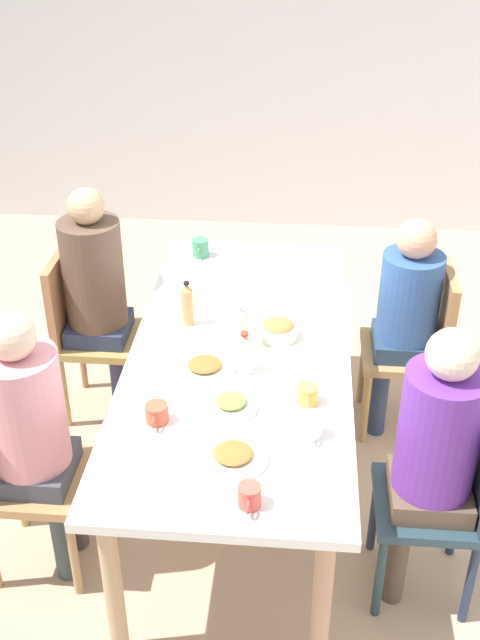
{
  "coord_description": "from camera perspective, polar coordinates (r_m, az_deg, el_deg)",
  "views": [
    {
      "loc": [
        2.74,
        0.24,
        2.59
      ],
      "look_at": [
        0.0,
        0.0,
        0.91
      ],
      "focal_mm": 43.28,
      "sensor_mm": 36.0,
      "label": 1
    }
  ],
  "objects": [
    {
      "name": "chair_3",
      "position": [
        3.23,
        -16.29,
        -10.24
      ],
      "size": [
        0.4,
        0.4,
        0.9
      ],
      "color": "#AC7F50",
      "rests_on": "ground_plane"
    },
    {
      "name": "cup_3",
      "position": [
        2.91,
        -6.19,
        -6.88
      ],
      "size": [
        0.12,
        0.09,
        0.07
      ],
      "color": "#C5543A",
      "rests_on": "dining_table"
    },
    {
      "name": "cup_4",
      "position": [
        2.83,
        5.32,
        -7.77
      ],
      "size": [
        0.11,
        0.08,
        0.1
      ],
      "color": "white",
      "rests_on": "dining_table"
    },
    {
      "name": "person_1",
      "position": [
        2.94,
        14.13,
        -9.03
      ],
      "size": [
        0.3,
        0.3,
        1.23
      ],
      "color": "brown",
      "rests_on": "ground_plane"
    },
    {
      "name": "dining_table",
      "position": [
        3.35,
        0.0,
        -3.33
      ],
      "size": [
        2.1,
        0.94,
        0.76
      ],
      "color": "white",
      "rests_on": "ground_plane"
    },
    {
      "name": "bottle_2",
      "position": [
        3.44,
        -3.92,
        1.15
      ],
      "size": [
        0.05,
        0.05,
        0.21
      ],
      "color": "tan",
      "rests_on": "dining_table"
    },
    {
      "name": "wall_left",
      "position": [
        5.97,
        2.74,
        18.82
      ],
      "size": [
        0.12,
        5.17,
        2.6
      ],
      "primitive_type": "cube",
      "color": "silver",
      "rests_on": "ground_plane"
    },
    {
      "name": "person_3",
      "position": [
        3.07,
        -15.27,
        -7.48
      ],
      "size": [
        0.3,
        0.3,
        1.21
      ],
      "color": "#463938",
      "rests_on": "ground_plane"
    },
    {
      "name": "person_0",
      "position": [
        3.88,
        -10.54,
        2.46
      ],
      "size": [
        0.3,
        0.3,
        1.26
      ],
      "color": "#302A54",
      "rests_on": "ground_plane"
    },
    {
      "name": "cup_0",
      "position": [
        2.56,
        0.7,
        -12.92
      ],
      "size": [
        0.11,
        0.08,
        0.08
      ],
      "color": "#D15547",
      "rests_on": "dining_table"
    },
    {
      "name": "plate_0",
      "position": [
        2.75,
        -0.52,
        -10.0
      ],
      "size": [
        0.25,
        0.25,
        0.04
      ],
      "color": "white",
      "rests_on": "dining_table"
    },
    {
      "name": "ground_plane",
      "position": [
        3.78,
        0.0,
        -11.88
      ],
      "size": [
        7.24,
        7.24,
        0.0
      ],
      "primitive_type": "plane",
      "color": "tan"
    },
    {
      "name": "chair_1",
      "position": [
        3.1,
        15.29,
        -12.14
      ],
      "size": [
        0.4,
        0.4,
        0.9
      ],
      "color": "#273D49",
      "rests_on": "ground_plane"
    },
    {
      "name": "bottle_0",
      "position": [
        3.12,
        0.34,
        -2.5
      ],
      "size": [
        0.07,
        0.07,
        0.19
      ],
      "color": "silver",
      "rests_on": "dining_table"
    },
    {
      "name": "cup_1",
      "position": [
        4.07,
        -2.94,
        5.35
      ],
      "size": [
        0.12,
        0.09,
        0.1
      ],
      "color": "#478F65",
      "rests_on": "dining_table"
    },
    {
      "name": "plate_2",
      "position": [
        2.98,
        -0.73,
        -6.2
      ],
      "size": [
        0.22,
        0.22,
        0.04
      ],
      "color": "silver",
      "rests_on": "dining_table"
    },
    {
      "name": "chair_2",
      "position": [
        3.92,
        13.15,
        -1.59
      ],
      "size": [
        0.4,
        0.4,
        0.9
      ],
      "color": "#A78152",
      "rests_on": "ground_plane"
    },
    {
      "name": "bowl_0",
      "position": [
        3.37,
        2.84,
        -0.73
      ],
      "size": [
        0.17,
        0.17,
        0.08
      ],
      "color": "beige",
      "rests_on": "dining_table"
    },
    {
      "name": "bottle_1",
      "position": [
        3.26,
        0.05,
        -0.61
      ],
      "size": [
        0.06,
        0.06,
        0.22
      ],
      "color": "silver",
      "rests_on": "dining_table"
    },
    {
      "name": "chair_0",
      "position": [
        4.02,
        -11.46,
        -0.45
      ],
      "size": [
        0.4,
        0.4,
        0.9
      ],
      "color": "#A3874A",
      "rests_on": "ground_plane"
    },
    {
      "name": "cup_2",
      "position": [
        2.99,
        4.98,
        -5.54
      ],
      "size": [
        0.12,
        0.08,
        0.08
      ],
      "color": "gold",
      "rests_on": "dining_table"
    },
    {
      "name": "person_2",
      "position": [
        3.81,
        12.11,
        0.79
      ],
      "size": [
        0.3,
        0.3,
        1.16
      ],
      "color": "navy",
      "rests_on": "ground_plane"
    },
    {
      "name": "plate_1",
      "position": [
        3.18,
        -2.63,
        -3.48
      ],
      "size": [
        0.25,
        0.25,
        0.04
      ],
      "color": "silver",
      "rests_on": "dining_table"
    }
  ]
}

